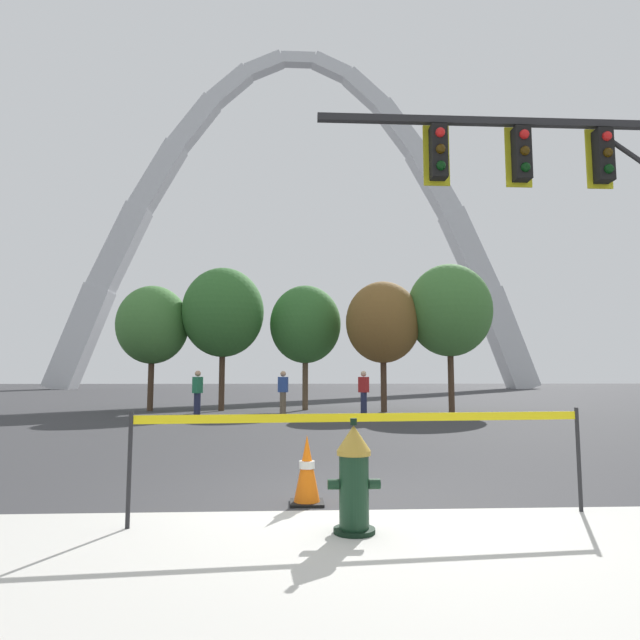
# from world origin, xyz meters

# --- Properties ---
(ground_plane) EXTENTS (240.00, 240.00, 0.00)m
(ground_plane) POSITION_xyz_m (0.00, 0.00, 0.00)
(ground_plane) COLOR #333335
(fire_hydrant) EXTENTS (0.46, 0.48, 0.99)m
(fire_hydrant) POSITION_xyz_m (-0.01, -0.97, 0.47)
(fire_hydrant) COLOR black
(fire_hydrant) RESTS_ON ground
(caution_tape_barrier) EXTENTS (4.41, 0.44, 1.05)m
(caution_tape_barrier) POSITION_xyz_m (0.17, -0.54, 0.69)
(caution_tape_barrier) COLOR #232326
(caution_tape_barrier) RESTS_ON ground
(traffic_cone_by_hydrant) EXTENTS (0.36, 0.36, 0.73)m
(traffic_cone_by_hydrant) POSITION_xyz_m (-0.39, 0.16, 0.36)
(traffic_cone_by_hydrant) COLOR black
(traffic_cone_by_hydrant) RESTS_ON ground
(traffic_signal_gantry) EXTENTS (7.82, 0.44, 6.00)m
(traffic_signal_gantry) POSITION_xyz_m (5.06, 2.69, 4.40)
(traffic_signal_gantry) COLOR #232326
(traffic_signal_gantry) RESTS_ON ground
(monument_arch) EXTENTS (59.90, 3.13, 44.07)m
(monument_arch) POSITION_xyz_m (0.00, 61.39, 19.50)
(monument_arch) COLOR silver
(monument_arch) RESTS_ON ground
(tree_far_left) EXTENTS (2.96, 2.96, 5.18)m
(tree_far_left) POSITION_xyz_m (-6.37, 17.06, 3.54)
(tree_far_left) COLOR #473323
(tree_far_left) RESTS_ON ground
(tree_left_mid) EXTENTS (3.40, 3.40, 5.94)m
(tree_left_mid) POSITION_xyz_m (-3.45, 16.95, 4.06)
(tree_left_mid) COLOR #473323
(tree_left_mid) RESTS_ON ground
(tree_center_left) EXTENTS (3.02, 3.02, 5.29)m
(tree_center_left) POSITION_xyz_m (-0.00, 17.32, 3.61)
(tree_center_left) COLOR brown
(tree_center_left) RESTS_ON ground
(tree_center_right) EXTENTS (2.98, 2.98, 5.21)m
(tree_center_right) POSITION_xyz_m (3.07, 15.74, 3.56)
(tree_center_right) COLOR #473323
(tree_center_right) RESTS_ON ground
(tree_right_mid) EXTENTS (3.37, 3.37, 5.90)m
(tree_right_mid) POSITION_xyz_m (5.72, 15.52, 4.04)
(tree_right_mid) COLOR #473323
(tree_right_mid) RESTS_ON ground
(pedestrian_walking_left) EXTENTS (0.32, 0.39, 1.59)m
(pedestrian_walking_left) POSITION_xyz_m (-3.70, 12.63, 0.82)
(pedestrian_walking_left) COLOR #232847
(pedestrian_walking_left) RESTS_ON ground
(pedestrian_standing_center) EXTENTS (0.38, 0.38, 1.59)m
(pedestrian_standing_center) POSITION_xyz_m (1.96, 13.32, 0.82)
(pedestrian_standing_center) COLOR #232847
(pedestrian_standing_center) RESTS_ON ground
(pedestrian_walking_right) EXTENTS (0.37, 0.26, 1.59)m
(pedestrian_walking_right) POSITION_xyz_m (-0.88, 13.70, 0.82)
(pedestrian_walking_right) COLOR brown
(pedestrian_walking_right) RESTS_ON ground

